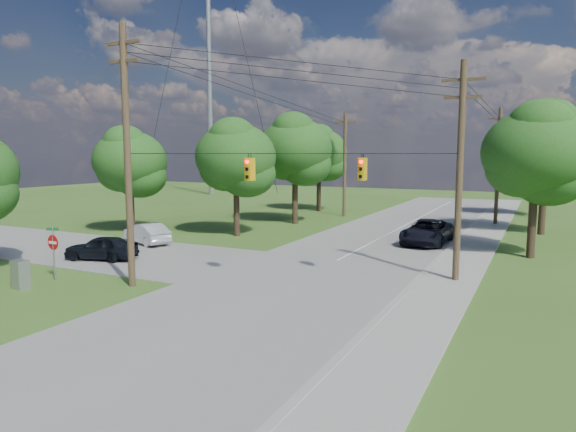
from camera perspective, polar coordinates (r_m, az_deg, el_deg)
The scene contains 24 objects.
ground at distance 22.31m, azimuth -8.90°, elevation -9.28°, with size 140.00×140.00×0.00m, color #35571D.
main_road at distance 25.51m, azimuth 1.40°, elevation -7.07°, with size 10.00×100.00×0.03m, color gray.
cross_road at distance 42.15m, azimuth -28.98°, elevation -2.32°, with size 48.00×9.00×0.03m, color gray.
sidewalk_east at distance 23.54m, azimuth 16.50°, elevation -8.47°, with size 2.60×100.00×0.12m, color gray.
pole_sw at distance 24.68m, azimuth -17.43°, elevation 6.70°, with size 2.00×0.32×12.00m.
pole_ne at distance 25.66m, azimuth 18.55°, elevation 4.96°, with size 2.00×0.32×10.50m.
pole_north_e at distance 47.54m, azimuth 22.31°, elevation 5.21°, with size 2.00×0.32×10.00m.
pole_north_w at distance 50.53m, azimuth 6.32°, elevation 5.77°, with size 2.00×0.32×10.00m.
power_lines at distance 31.09m, azimuth 5.86°, elevation 12.40°, with size 13.93×29.62×4.93m.
traffic_signals at distance 23.99m, azimuth 2.06°, elevation 5.27°, with size 4.91×3.27×1.05m.
radio_mast at distance 79.14m, azimuth -8.80°, elevation 18.85°, with size 0.70×0.70×45.00m, color #95989A.
tree_w_near at distance 38.33m, azimuth -5.81°, elevation 6.56°, with size 6.00×6.00×8.40m.
tree_w_mid at distance 44.85m, azimuth 0.80°, elevation 7.50°, with size 6.40×6.40×9.22m.
tree_w_far at distance 54.79m, azimuth 3.48°, elevation 7.07°, with size 6.00×6.00×8.73m.
tree_e_near at distance 33.39m, azimuth 25.87°, elevation 6.38°, with size 6.20×6.20×8.81m.
tree_e_mid at distance 43.40m, azimuth 26.78°, elevation 7.20°, with size 6.60×6.60×9.64m.
tree_e_far at distance 55.40m, azimuth 25.68°, elevation 6.05°, with size 5.80×5.80×8.32m.
tree_cross_n at distance 41.31m, azimuth -17.17°, elevation 5.86°, with size 5.60×5.60×7.91m.
car_cross_dark at distance 31.88m, azimuth -20.02°, elevation -3.30°, with size 1.68×4.17×1.42m, color black.
car_cross_silver at distance 36.43m, azimuth -15.43°, elevation -1.86°, with size 1.51×4.34×1.43m, color silver.
car_main_north at distance 36.45m, azimuth 15.19°, elevation -1.69°, with size 2.71×5.88×1.63m, color black.
control_cabinet at distance 26.73m, azimuth -27.59°, elevation -5.78°, with size 0.75×0.54×1.35m, color #95989A.
do_not_enter_sign at distance 27.68m, azimuth -24.63°, elevation -3.15°, with size 0.75×0.09×2.24m.
street_name_sign at distance 29.91m, azimuth -24.62°, elevation -2.69°, with size 0.67×0.26×2.32m.
Camera 1 is at (12.50, -17.39, 6.26)m, focal length 32.00 mm.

